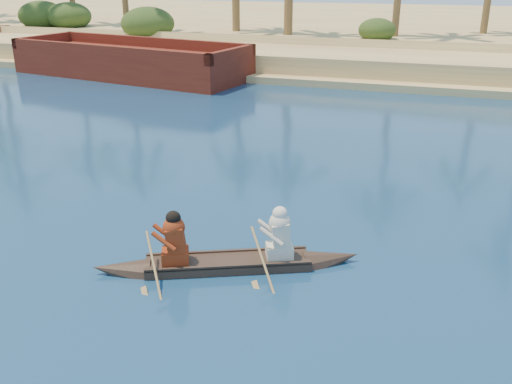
% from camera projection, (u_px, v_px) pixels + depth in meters
% --- Properties ---
extents(ground, '(160.00, 160.00, 0.00)m').
position_uv_depth(ground, '(91.00, 354.00, 8.91)').
color(ground, '#0B2247').
rests_on(ground, ground).
extents(sandy_embankment, '(150.00, 51.00, 1.50)m').
position_uv_depth(sandy_embankment, '(396.00, 30.00, 50.08)').
color(sandy_embankment, '#DBCA7C').
rests_on(sandy_embankment, ground).
extents(shrub_cluster, '(100.00, 6.00, 2.40)m').
position_uv_depth(shrub_cluster, '(373.00, 43.00, 36.26)').
color(shrub_cluster, '#263C16').
rests_on(shrub_cluster, ground).
extents(canoe, '(5.17, 2.87, 1.48)m').
position_uv_depth(canoe, '(228.00, 255.00, 11.38)').
color(canoe, '#37271E').
rests_on(canoe, ground).
extents(barge_mid, '(14.00, 6.76, 2.24)m').
position_uv_depth(barge_mid, '(130.00, 62.00, 31.58)').
color(barge_mid, '#602014').
rests_on(barge_mid, ground).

